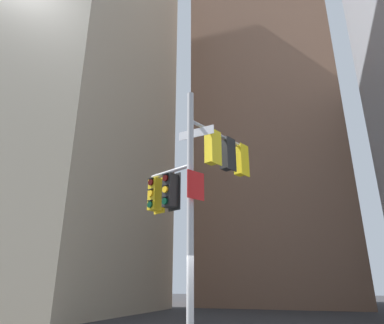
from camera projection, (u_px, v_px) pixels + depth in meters
name	position (u px, v px, depth m)	size (l,w,h in m)	color
building_tower_left	(71.00, 77.00, 28.92)	(13.72, 13.72, 36.84)	tan
building_mid_block	(269.00, 121.00, 37.76)	(13.62, 13.62, 37.86)	brown
signal_pole_assembly	(200.00, 180.00, 10.41)	(2.88, 3.06, 7.38)	#B2B2B5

